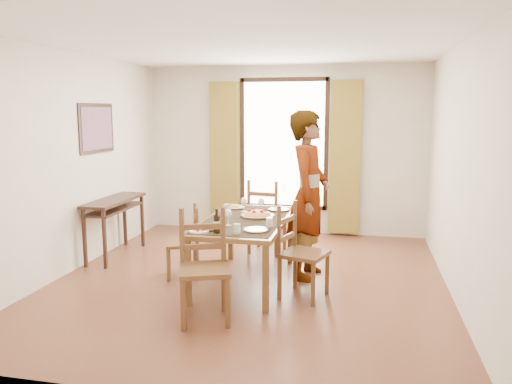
% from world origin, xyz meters
% --- Properties ---
extents(ground, '(5.00, 5.00, 0.00)m').
position_xyz_m(ground, '(0.00, 0.00, 0.00)').
color(ground, '#4C2418').
rests_on(ground, ground).
extents(room_shell, '(4.60, 5.10, 2.74)m').
position_xyz_m(room_shell, '(-0.00, 0.13, 1.54)').
color(room_shell, beige).
rests_on(room_shell, ground).
extents(console_table, '(0.38, 1.20, 0.80)m').
position_xyz_m(console_table, '(-2.03, 0.60, 0.68)').
color(console_table, '#341711').
rests_on(console_table, ground).
extents(dining_table, '(0.93, 1.79, 0.76)m').
position_xyz_m(dining_table, '(-0.04, -0.06, 0.69)').
color(dining_table, brown).
rests_on(dining_table, ground).
extents(chair_west, '(0.50, 0.50, 0.87)m').
position_xyz_m(chair_west, '(-0.80, -0.02, 0.40)').
color(chair_west, brown).
rests_on(chair_west, ground).
extents(chair_north, '(0.52, 0.52, 1.05)m').
position_xyz_m(chair_north, '(-0.04, 1.22, 0.49)').
color(chair_north, brown).
rests_on(chair_north, ground).
extents(chair_south, '(0.60, 0.60, 1.06)m').
position_xyz_m(chair_south, '(-0.18, -1.17, 0.49)').
color(chair_south, brown).
rests_on(chair_south, ground).
extents(chair_east, '(0.56, 0.56, 1.01)m').
position_xyz_m(chair_east, '(0.65, -0.39, 0.47)').
color(chair_east, brown).
rests_on(chair_east, ground).
extents(man, '(0.82, 0.62, 1.99)m').
position_xyz_m(man, '(0.64, 0.32, 0.99)').
color(man, gray).
rests_on(man, ground).
extents(plate_sw, '(0.27, 0.27, 0.05)m').
position_xyz_m(plate_sw, '(-0.30, -0.63, 0.78)').
color(plate_sw, silver).
rests_on(plate_sw, dining_table).
extents(plate_se, '(0.27, 0.27, 0.05)m').
position_xyz_m(plate_se, '(0.21, -0.60, 0.78)').
color(plate_se, silver).
rests_on(plate_se, dining_table).
extents(plate_nw, '(0.27, 0.27, 0.05)m').
position_xyz_m(plate_nw, '(-0.32, 0.52, 0.78)').
color(plate_nw, silver).
rests_on(plate_nw, dining_table).
extents(plate_ne, '(0.27, 0.27, 0.05)m').
position_xyz_m(plate_ne, '(0.25, 0.52, 0.78)').
color(plate_ne, silver).
rests_on(plate_ne, dining_table).
extents(pasta_platter, '(0.40, 0.40, 0.10)m').
position_xyz_m(pasta_platter, '(0.07, 0.07, 0.81)').
color(pasta_platter, '#C96919').
rests_on(pasta_platter, dining_table).
extents(caprese_plate, '(0.20, 0.20, 0.04)m').
position_xyz_m(caprese_plate, '(-0.35, -0.78, 0.78)').
color(caprese_plate, silver).
rests_on(caprese_plate, dining_table).
extents(wine_glass_a, '(0.08, 0.08, 0.18)m').
position_xyz_m(wine_glass_a, '(-0.13, -0.44, 0.85)').
color(wine_glass_a, white).
rests_on(wine_glass_a, dining_table).
extents(wine_glass_b, '(0.08, 0.08, 0.18)m').
position_xyz_m(wine_glass_b, '(0.07, 0.32, 0.85)').
color(wine_glass_b, white).
rests_on(wine_glass_b, dining_table).
extents(wine_glass_c, '(0.08, 0.08, 0.18)m').
position_xyz_m(wine_glass_c, '(-0.14, 0.31, 0.85)').
color(wine_glass_c, white).
rests_on(wine_glass_c, dining_table).
extents(tumbler_a, '(0.07, 0.07, 0.10)m').
position_xyz_m(tumbler_a, '(0.31, -0.39, 0.81)').
color(tumbler_a, silver).
rests_on(tumbler_a, dining_table).
extents(tumbler_b, '(0.07, 0.07, 0.10)m').
position_xyz_m(tumbler_b, '(-0.35, 0.26, 0.81)').
color(tumbler_b, silver).
rests_on(tumbler_b, dining_table).
extents(tumbler_c, '(0.07, 0.07, 0.10)m').
position_xyz_m(tumbler_c, '(0.04, -0.76, 0.81)').
color(tumbler_c, silver).
rests_on(tumbler_c, dining_table).
extents(wine_bottle, '(0.07, 0.07, 0.25)m').
position_xyz_m(wine_bottle, '(-0.16, -0.78, 0.88)').
color(wine_bottle, black).
rests_on(wine_bottle, dining_table).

